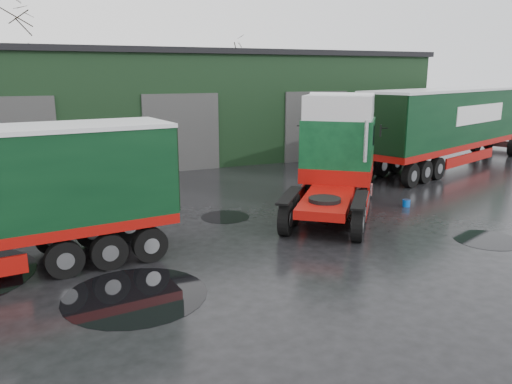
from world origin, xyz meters
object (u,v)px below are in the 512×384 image
(lorry_right, at_px, (444,129))
(warehouse, at_px, (156,104))
(wash_bucket, at_px, (406,203))
(tree_back_b, at_px, (223,88))
(tree_back_a, at_px, (16,77))
(hero_tractor, at_px, (332,158))

(lorry_right, bearing_deg, warehouse, -151.24)
(lorry_right, bearing_deg, wash_bucket, -72.02)
(wash_bucket, xyz_separation_m, tree_back_b, (2.02, 26.56, 3.61))
(lorry_right, bearing_deg, tree_back_a, -155.92)
(hero_tractor, height_order, tree_back_b, tree_back_b)
(tree_back_a, height_order, tree_back_b, tree_back_a)
(warehouse, bearing_deg, hero_tractor, -81.46)
(warehouse, xyz_separation_m, tree_back_b, (8.00, 10.00, 0.59))
(lorry_right, distance_m, tree_back_a, 29.75)
(lorry_right, relative_size, wash_bucket, 55.94)
(warehouse, bearing_deg, wash_bucket, -70.14)
(hero_tractor, height_order, lorry_right, hero_tractor)
(tree_back_a, bearing_deg, lorry_right, -45.13)
(tree_back_a, bearing_deg, wash_bucket, -62.24)
(warehouse, relative_size, hero_tractor, 4.71)
(hero_tractor, xyz_separation_m, lorry_right, (10.41, 5.65, -0.00))
(warehouse, xyz_separation_m, tree_back_a, (-8.00, 10.00, 1.59))
(warehouse, height_order, tree_back_a, tree_back_a)
(wash_bucket, relative_size, tree_back_b, 0.04)
(lorry_right, bearing_deg, hero_tractor, -82.27)
(tree_back_b, bearing_deg, tree_back_a, 180.00)
(warehouse, bearing_deg, tree_back_b, 51.34)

